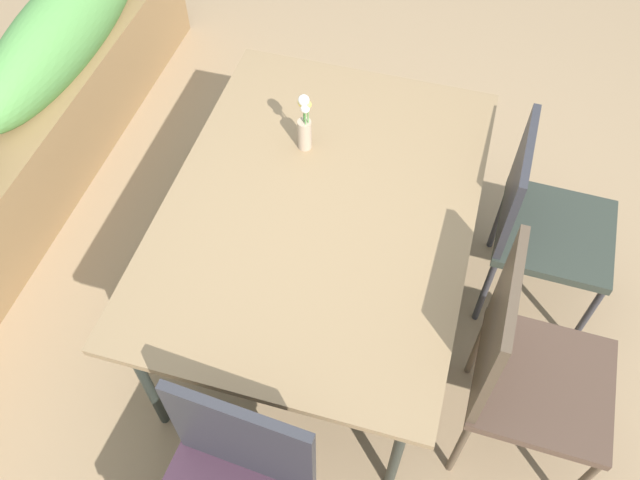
% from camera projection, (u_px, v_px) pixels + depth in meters
% --- Properties ---
extents(ground_plane, '(12.00, 12.00, 0.00)m').
position_uv_depth(ground_plane, '(310.00, 298.00, 3.03)').
color(ground_plane, '#9E7F5B').
extents(dining_table, '(1.53, 1.11, 0.74)m').
position_uv_depth(dining_table, '(320.00, 212.00, 2.44)').
color(dining_table, '#8C704C').
rests_on(dining_table, ground).
extents(chair_near_left, '(0.48, 0.48, 1.01)m').
position_uv_depth(chair_near_left, '(524.00, 365.00, 2.22)').
color(chair_near_left, '#4D382C').
rests_on(chair_near_left, ground).
extents(chair_near_right, '(0.47, 0.47, 0.90)m').
position_uv_depth(chair_near_right, '(540.00, 219.00, 2.65)').
color(chair_near_right, '#2E352C').
rests_on(chair_near_right, ground).
extents(flower_vase, '(0.06, 0.06, 0.26)m').
position_uv_depth(flower_vase, '(304.00, 123.00, 2.47)').
color(flower_vase, tan).
rests_on(flower_vase, dining_table).
extents(planter_box, '(3.27, 0.39, 0.80)m').
position_uv_depth(planter_box, '(2.00, 164.00, 3.01)').
color(planter_box, olive).
rests_on(planter_box, ground).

